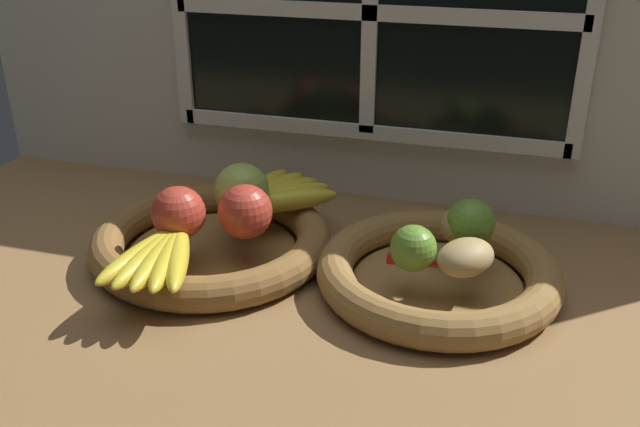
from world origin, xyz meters
TOP-DOWN VIEW (x-y plane):
  - ground_plane at (0.00, 0.00)cm, footprint 140.00×90.00cm
  - back_wall at (0.00, 29.77)cm, footprint 140.00×4.60cm
  - fruit_bowl_left at (-16.70, 1.74)cm, footprint 34.18×34.18cm
  - fruit_bowl_right at (15.68, 1.74)cm, footprint 32.14×32.14cm
  - apple_green_back at (-13.52, 6.12)cm, footprint 7.96×7.96cm
  - apple_red_right at (-10.54, 0.41)cm, footprint 7.48×7.48cm
  - apple_red_front at (-19.11, -2.78)cm, footprint 7.37×7.37cm
  - banana_bunch_front at (-18.03, -10.59)cm, footprint 12.24×18.03cm
  - banana_bunch_back at (-10.11, 11.34)cm, footprint 14.83×16.50cm
  - potato_small at (19.23, -1.82)cm, footprint 9.57×9.99cm
  - potato_back at (17.90, 6.62)cm, footprint 8.06×8.23cm
  - lime_near at (12.81, -2.57)cm, footprint 5.90×5.90cm
  - lime_far at (19.02, 6.04)cm, footprint 6.51×6.51cm
  - chili_pepper at (15.22, -2.17)cm, footprint 11.33×1.87cm

SIDE VIEW (x-z plane):
  - ground_plane at x=0.00cm, z-range -3.00..0.00cm
  - fruit_bowl_left at x=-16.70cm, z-range -0.18..4.64cm
  - fruit_bowl_right at x=15.68cm, z-range -0.17..4.64cm
  - chili_pepper at x=15.22cm, z-range 4.82..6.50cm
  - banana_bunch_front at x=-18.03cm, z-range 4.82..7.67cm
  - banana_bunch_back at x=-10.11cm, z-range 4.82..7.96cm
  - potato_small at x=19.23cm, z-range 4.82..9.28cm
  - potato_back at x=17.90cm, z-range 4.82..9.60cm
  - lime_near at x=12.81cm, z-range 4.82..10.72cm
  - lime_far at x=19.02cm, z-range 4.82..11.32cm
  - apple_red_front at x=-19.11cm, z-range 4.82..12.18cm
  - apple_red_right at x=-10.54cm, z-range 4.82..12.30cm
  - apple_green_back at x=-13.52cm, z-range 4.82..12.78cm
  - back_wall at x=0.00cm, z-range 0.38..55.38cm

